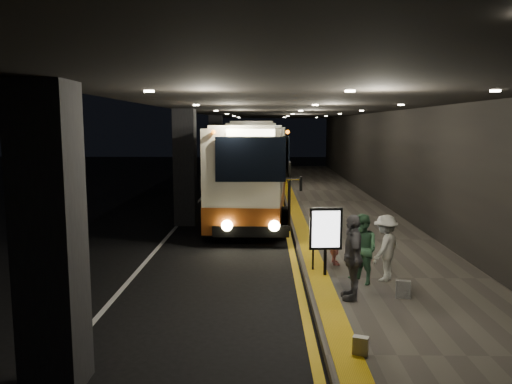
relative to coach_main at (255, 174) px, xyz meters
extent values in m
plane|color=black|center=(-1.09, -6.06, -1.77)|extent=(90.00, 90.00, 0.00)
cube|color=silver|center=(-2.89, -1.06, -1.76)|extent=(0.12, 50.00, 0.01)
cube|color=gold|center=(1.26, -1.06, -1.76)|extent=(0.18, 50.00, 0.01)
cube|color=#514C44|center=(3.66, -1.06, -1.69)|extent=(4.50, 50.00, 0.15)
cube|color=gold|center=(1.76, -1.06, -1.61)|extent=(0.50, 50.00, 0.01)
cube|color=black|center=(5.91, -1.06, 1.23)|extent=(0.10, 50.00, 6.00)
cube|color=black|center=(-2.59, -14.06, 0.43)|extent=(0.80, 0.80, 4.40)
cube|color=black|center=(-2.59, -2.06, 0.43)|extent=(0.80, 0.80, 4.40)
cube|color=black|center=(-2.59, 9.94, 0.43)|extent=(0.80, 0.80, 4.40)
cube|color=black|center=(1.41, -1.06, 2.83)|extent=(9.00, 50.00, 0.40)
cube|color=beige|center=(0.00, 0.02, 0.27)|extent=(3.05, 11.75, 3.30)
cube|color=brown|center=(0.00, 0.02, -0.94)|extent=(3.08, 11.78, 0.87)
cube|color=black|center=(0.00, -5.83, 1.00)|extent=(2.13, 0.18, 1.36)
cube|color=black|center=(0.00, -5.75, -1.24)|extent=(2.39, 0.38, 0.34)
cylinder|color=black|center=(-1.09, -3.66, -1.28)|extent=(0.27, 0.97, 0.97)
cylinder|color=black|center=(1.09, -3.66, -1.28)|extent=(0.27, 0.97, 0.97)
cylinder|color=black|center=(-1.09, 3.90, -1.28)|extent=(0.27, 0.97, 0.97)
cylinder|color=black|center=(1.09, 3.90, -1.28)|extent=(0.27, 0.97, 0.97)
sphere|color=#FFEAA5|center=(-0.73, -5.84, -1.04)|extent=(0.35, 0.35, 0.35)
sphere|color=#FFEAA5|center=(0.73, -5.84, -1.04)|extent=(0.35, 0.35, 0.35)
cube|color=#FFF2BF|center=(0.00, -5.84, 1.80)|extent=(1.46, 0.13, 0.21)
cube|color=beige|center=(-0.16, 10.76, 0.38)|extent=(2.83, 12.35, 3.49)
cube|color=brown|center=(-0.16, 10.76, -0.90)|extent=(2.85, 12.37, 0.92)
cube|color=black|center=(-0.16, 4.58, 1.15)|extent=(2.26, 0.11, 1.44)
cube|color=black|center=(-0.16, 4.66, -1.21)|extent=(2.52, 0.30, 0.36)
cylinder|color=black|center=(-1.32, 6.86, -1.26)|extent=(0.29, 1.03, 1.03)
cylinder|color=black|center=(1.00, 6.86, -1.26)|extent=(0.29, 1.03, 1.03)
cylinder|color=black|center=(-1.32, 14.86, -1.26)|extent=(0.29, 1.03, 1.03)
cylinder|color=black|center=(1.00, 14.86, -1.26)|extent=(0.29, 1.03, 1.03)
cube|color=beige|center=(-0.17, 26.28, 0.22)|extent=(3.03, 11.47, 3.21)
cube|color=brown|center=(-0.17, 26.28, -0.97)|extent=(3.05, 11.49, 0.85)
cube|color=black|center=(-0.17, 20.57, 0.93)|extent=(2.08, 0.18, 1.32)
cube|color=black|center=(-0.17, 20.65, -1.25)|extent=(2.33, 0.39, 0.33)
cylinder|color=black|center=(-1.23, 22.68, -1.30)|extent=(0.26, 0.95, 0.95)
cylinder|color=black|center=(0.89, 22.68, -1.30)|extent=(0.26, 0.95, 0.95)
cylinder|color=black|center=(-1.23, 30.06, -1.30)|extent=(0.26, 0.95, 0.95)
cylinder|color=black|center=(0.89, 30.06, -1.30)|extent=(0.26, 0.95, 0.95)
imported|color=#B55954|center=(2.30, -7.99, -0.86)|extent=(0.41, 0.58, 1.51)
imported|color=#3A6848|center=(2.69, -9.63, -0.81)|extent=(0.83, 0.93, 1.62)
imported|color=beige|center=(3.27, -9.40, -0.84)|extent=(0.99, 1.09, 1.57)
imported|color=#4D4B50|center=(2.28, -10.67, -0.71)|extent=(0.57, 1.08, 1.81)
cube|color=black|center=(3.38, -10.61, -1.43)|extent=(0.33, 0.19, 0.38)
cube|color=beige|center=(1.97, -13.30, -1.47)|extent=(0.28, 0.22, 0.30)
cylinder|color=black|center=(1.91, -9.04, -1.29)|extent=(0.08, 0.08, 0.65)
cube|color=black|center=(1.91, -9.04, -0.46)|extent=(0.80, 0.17, 1.02)
cube|color=white|center=(1.91, -9.10, -0.46)|extent=(0.67, 0.08, 0.88)
cylinder|color=black|center=(1.66, -8.58, -1.10)|extent=(0.05, 0.05, 1.03)
camera|label=1|loc=(0.44, -20.88, 2.03)|focal=35.00mm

